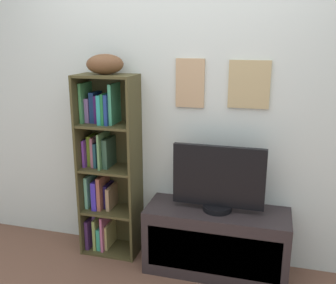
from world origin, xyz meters
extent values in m
cube|color=silver|center=(0.00, 1.13, 1.17)|extent=(4.80, 0.06, 2.34)
cube|color=tan|center=(0.14, 1.09, 1.45)|extent=(0.22, 0.02, 0.37)
cube|color=gray|center=(0.14, 1.09, 1.45)|extent=(0.17, 0.01, 0.32)
cube|color=tan|center=(0.58, 1.09, 1.45)|extent=(0.30, 0.02, 0.35)
cube|color=#9C9DAB|center=(0.58, 1.09, 1.45)|extent=(0.25, 0.01, 0.30)
cube|color=#443E22|center=(-0.73, 0.95, 0.76)|extent=(0.02, 0.29, 1.51)
cube|color=#443E22|center=(-0.27, 0.95, 0.76)|extent=(0.02, 0.29, 1.51)
cube|color=#443E22|center=(-0.50, 1.10, 0.76)|extent=(0.47, 0.01, 1.51)
cube|color=#443E22|center=(-0.50, 0.95, 0.01)|extent=(0.43, 0.28, 0.02)
cube|color=#443E22|center=(-0.50, 0.95, 0.38)|extent=(0.43, 0.28, 0.02)
cube|color=#443E22|center=(-0.50, 0.95, 0.75)|extent=(0.43, 0.28, 0.02)
cube|color=#443E22|center=(-0.50, 0.95, 1.11)|extent=(0.43, 0.28, 0.02)
cube|color=#443E22|center=(-0.50, 0.95, 1.50)|extent=(0.43, 0.28, 0.02)
cube|color=#45265B|center=(-0.70, 0.97, 0.15)|extent=(0.03, 0.24, 0.26)
cube|color=#805CAA|center=(-0.66, 1.01, 0.18)|extent=(0.03, 0.16, 0.32)
cube|color=#89A053|center=(-0.63, 0.97, 0.16)|extent=(0.03, 0.23, 0.27)
cube|color=teal|center=(-0.59, 0.98, 0.12)|extent=(0.04, 0.23, 0.19)
cube|color=#BD5E8D|center=(-0.56, 0.97, 0.18)|extent=(0.02, 0.24, 0.31)
cube|color=tan|center=(-0.53, 0.99, 0.13)|extent=(0.02, 0.20, 0.22)
cube|color=#75C5A5|center=(-0.70, 0.99, 0.53)|extent=(0.03, 0.20, 0.28)
cube|color=olive|center=(-0.66, 1.01, 0.50)|extent=(0.04, 0.15, 0.22)
cube|color=#3E2DC3|center=(-0.62, 0.98, 0.51)|extent=(0.04, 0.22, 0.25)
cube|color=#9C5848|center=(-0.58, 0.98, 0.53)|extent=(0.03, 0.21, 0.28)
cube|color=#1E154F|center=(-0.54, 1.01, 0.49)|extent=(0.03, 0.16, 0.20)
cube|color=#9E7D5D|center=(-0.51, 0.99, 0.48)|extent=(0.03, 0.20, 0.19)
cube|color=purple|center=(-0.70, 0.99, 0.87)|extent=(0.02, 0.20, 0.22)
cube|color=olive|center=(-0.67, 1.01, 0.88)|extent=(0.04, 0.16, 0.25)
cube|color=#9A596F|center=(-0.63, 0.99, 0.88)|extent=(0.02, 0.19, 0.25)
cube|color=#1C4556|center=(-0.60, 0.99, 0.86)|extent=(0.02, 0.19, 0.20)
cube|color=#415C80|center=(-0.58, 1.01, 0.87)|extent=(0.02, 0.17, 0.23)
cube|color=#5B8D5A|center=(-0.55, 0.97, 0.90)|extent=(0.02, 0.23, 0.29)
cube|color=#315240|center=(-0.52, 0.99, 0.88)|extent=(0.04, 0.19, 0.24)
cube|color=#418A4E|center=(-0.70, 0.99, 1.28)|extent=(0.02, 0.20, 0.32)
cube|color=slate|center=(-0.67, 1.01, 1.22)|extent=(0.04, 0.17, 0.19)
cube|color=navy|center=(-0.62, 1.01, 1.25)|extent=(0.04, 0.16, 0.24)
cube|color=#3D185C|center=(-0.58, 1.00, 1.23)|extent=(0.04, 0.17, 0.22)
cube|color=teal|center=(-0.54, 0.98, 1.24)|extent=(0.03, 0.22, 0.23)
cube|color=#1D6B38|center=(-0.51, 0.98, 1.25)|extent=(0.02, 0.22, 0.24)
cube|color=navy|center=(-0.48, 0.98, 1.24)|extent=(0.03, 0.22, 0.24)
cube|color=#49B285|center=(-0.45, 0.99, 1.28)|extent=(0.03, 0.20, 0.32)
ellipsoid|color=brown|center=(-0.50, 0.95, 1.59)|extent=(0.32, 0.26, 0.15)
cube|color=#2B2426|center=(0.40, 0.90, 0.26)|extent=(1.09, 0.41, 0.52)
cube|color=black|center=(0.40, 0.70, 0.26)|extent=(0.98, 0.01, 0.33)
cylinder|color=black|center=(0.40, 0.90, 0.54)|extent=(0.22, 0.22, 0.04)
cube|color=black|center=(0.40, 0.90, 0.79)|extent=(0.69, 0.04, 0.47)
cube|color=#A8CBE7|center=(0.40, 0.88, 0.79)|extent=(0.65, 0.01, 0.43)
camera|label=1|loc=(0.75, -1.76, 1.78)|focal=40.57mm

